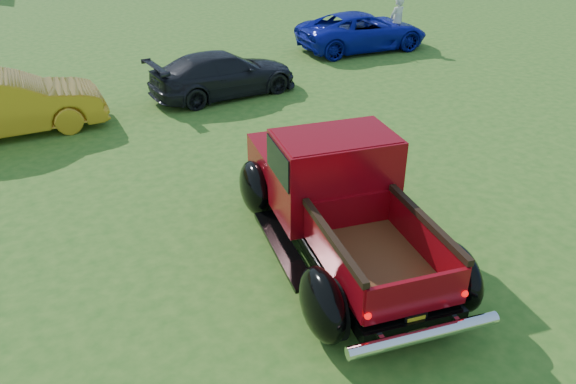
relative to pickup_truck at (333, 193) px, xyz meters
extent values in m
plane|color=#2F601B|center=(-0.59, 0.20, -0.92)|extent=(120.00, 120.00, 0.00)
cylinder|color=black|center=(-1.30, -1.85, -0.50)|extent=(0.42, 0.87, 0.83)
cylinder|color=black|center=(0.43, -2.22, -0.50)|extent=(0.42, 0.87, 0.83)
cylinder|color=black|center=(-0.61, 1.40, -0.50)|extent=(0.42, 0.87, 0.83)
cylinder|color=black|center=(1.12, 1.04, -0.50)|extent=(0.42, 0.87, 0.83)
cube|color=black|center=(-0.08, -0.36, -0.45)|extent=(2.44, 5.09, 0.21)
cube|color=maroon|center=(0.28, 1.32, -0.02)|extent=(2.05, 1.89, 0.65)
cube|color=silver|center=(0.45, 2.10, -0.03)|extent=(1.64, 0.41, 0.52)
cube|color=maroon|center=(0.00, 0.00, 0.33)|extent=(2.06, 1.55, 1.35)
cube|color=black|center=(0.00, 0.00, 0.69)|extent=(2.08, 1.46, 0.52)
cube|color=maroon|center=(0.00, 0.00, 0.98)|extent=(1.96, 1.44, 0.08)
cube|color=brown|center=(-0.35, -1.63, -0.27)|extent=(1.81, 2.33, 0.05)
cube|color=maroon|center=(-1.03, -1.48, 0.00)|extent=(0.48, 2.05, 0.54)
cube|color=maroon|center=(0.34, -1.78, 0.00)|extent=(0.48, 2.05, 0.54)
cube|color=maroon|center=(-0.13, -0.61, 0.00)|extent=(1.38, 0.34, 0.54)
cube|color=maroon|center=(-0.56, -2.65, 0.00)|extent=(1.39, 0.35, 0.54)
cube|color=black|center=(-1.03, -1.48, 0.32)|extent=(0.52, 2.05, 0.09)
cube|color=black|center=(0.34, -1.78, 0.32)|extent=(0.52, 2.05, 0.09)
ellipsoid|color=black|center=(-1.40, -1.83, -0.38)|extent=(0.70, 1.18, 0.92)
ellipsoid|color=black|center=(0.53, -2.24, -0.38)|extent=(0.70, 1.18, 0.92)
ellipsoid|color=black|center=(-0.71, 1.42, -0.38)|extent=(0.70, 1.18, 0.92)
ellipsoid|color=black|center=(1.23, 1.01, -0.38)|extent=(0.70, 1.18, 0.92)
cube|color=black|center=(-1.05, -0.20, -0.57)|extent=(0.78, 2.21, 0.06)
cube|color=black|center=(0.88, -0.61, -0.57)|extent=(0.78, 2.21, 0.06)
cylinder|color=silver|center=(-0.62, -2.90, -0.40)|extent=(2.02, 0.58, 0.17)
cube|color=black|center=(-0.57, -2.69, -0.35)|extent=(0.31, 0.08, 0.16)
cube|color=gold|center=(-0.57, -2.70, -0.35)|extent=(0.25, 0.06, 0.10)
sphere|color=#CC0505|center=(-1.22, -2.54, -0.11)|extent=(0.09, 0.09, 0.09)
sphere|color=#CC0505|center=(0.08, -2.82, -0.11)|extent=(0.09, 0.09, 0.09)
imported|color=orange|center=(-4.09, 7.74, -0.18)|extent=(4.56, 1.83, 1.47)
imported|color=black|center=(1.54, 7.72, -0.31)|extent=(4.26, 1.84, 1.22)
imported|color=#0E169D|center=(7.91, 9.79, -0.26)|extent=(4.94, 2.70, 1.31)
imported|color=beige|center=(9.14, 9.42, -0.02)|extent=(0.71, 0.52, 1.80)
camera|label=1|loc=(-4.60, -6.49, 4.40)|focal=35.00mm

